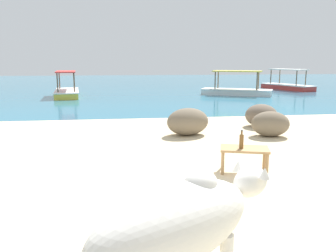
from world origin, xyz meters
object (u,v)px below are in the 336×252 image
Objects in this scene: cow at (181,224)px; low_bench_table at (244,152)px; boat_red at (287,85)px; boat_yellow at (67,91)px; bottle at (241,141)px; boat_white at (236,90)px.

cow is 1.96× the size of low_bench_table.
cow reaches higher than low_bench_table.
boat_yellow is (-13.20, -2.51, 0.00)m from boat_red.
low_bench_table is at bearing -167.25° from boat_yellow.
bottle is (1.47, 2.91, -0.14)m from cow.
boat_red is at bearing -86.70° from boat_yellow.
bottle reaches higher than low_bench_table.
boat_red reaches higher than cow.
cow is 3.27m from bottle.
low_bench_table is at bearing 27.75° from cow.
boat_yellow is (-4.71, 13.00, -0.28)m from bottle.
cow is 3.33m from low_bench_table.
cow is at bearing -116.82° from bottle.
cow is at bearing 97.32° from boat_white.
boat_white is at bearing 71.68° from bottle.
boat_white is (4.14, 12.50, -0.28)m from bottle.
boat_yellow is at bearing 126.56° from low_bench_table.
bottle is at bearing -143.94° from low_bench_table.
boat_red is (8.48, 15.51, -0.28)m from bottle.
cow is at bearing -175.95° from boat_yellow.
boat_yellow is (-4.78, 12.97, -0.09)m from low_bench_table.
low_bench_table is 13.13m from boat_white.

